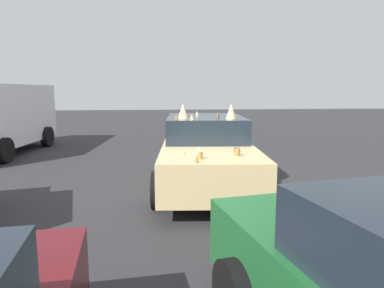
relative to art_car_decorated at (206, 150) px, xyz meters
name	(u,v)px	position (x,y,z in m)	size (l,w,h in m)	color
ground_plane	(206,185)	(-0.09, 0.01, -0.74)	(60.00, 60.00, 0.00)	#2D2D30
art_car_decorated	(206,150)	(0.00, 0.00, 0.00)	(4.79, 2.31, 1.75)	#D8BC7F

